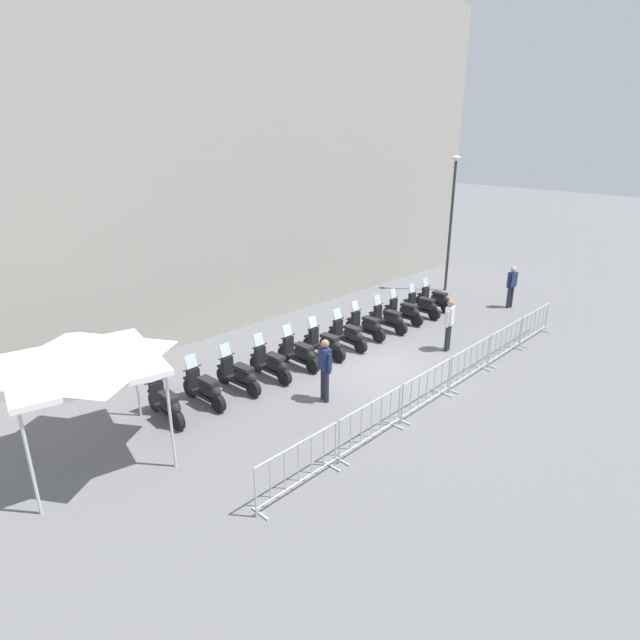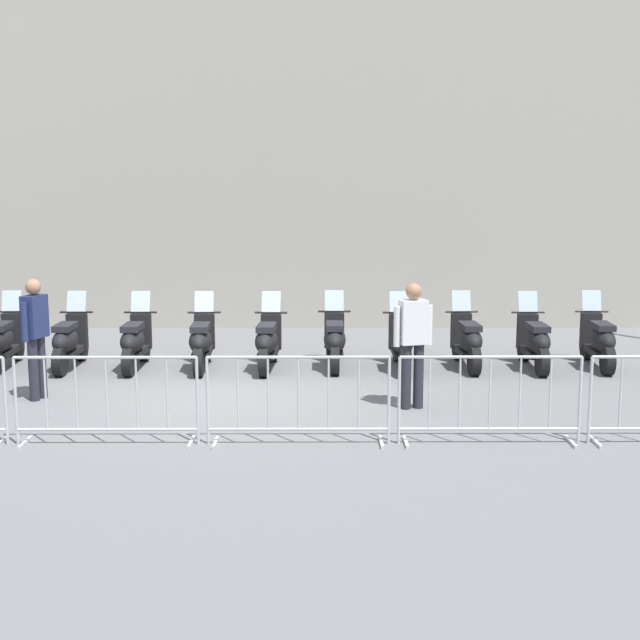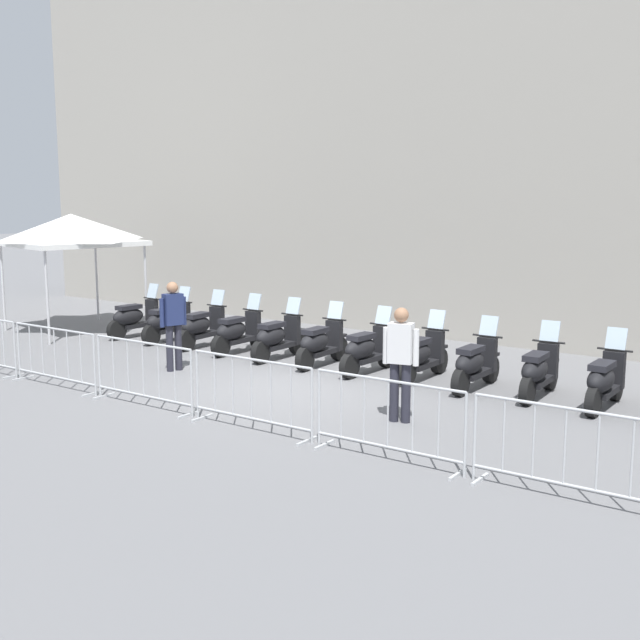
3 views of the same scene
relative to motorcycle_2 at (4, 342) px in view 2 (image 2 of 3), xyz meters
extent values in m
plane|color=slate|center=(4.14, -1.03, -0.45)|extent=(120.00, 120.00, 0.00)
cube|color=#9E998E|center=(2.73, 5.84, 5.92)|extent=(27.91, 7.96, 12.75)
cylinder|color=black|center=(-0.18, 0.68, -0.21)|extent=(0.26, 0.50, 0.48)
cube|color=black|center=(-0.02, 0.08, -0.17)|extent=(0.49, 0.91, 0.10)
ellipsoid|color=black|center=(0.05, -0.19, 0.07)|extent=(0.56, 0.90, 0.40)
cube|color=black|center=(0.04, -0.16, 0.29)|extent=(0.42, 0.65, 0.10)
cube|color=black|center=(-0.13, 0.50, 0.10)|extent=(0.36, 0.22, 0.60)
cylinder|color=black|center=(-0.13, 0.50, 0.43)|extent=(0.55, 0.18, 0.04)
cube|color=silver|center=(-0.14, 0.55, 0.61)|extent=(0.35, 0.22, 0.35)
cube|color=black|center=(-0.18, 0.68, 0.06)|extent=(0.27, 0.36, 0.06)
cylinder|color=black|center=(0.95, 0.84, -0.21)|extent=(0.23, 0.50, 0.48)
cylinder|color=black|center=(1.19, -0.37, -0.21)|extent=(0.23, 0.50, 0.48)
cube|color=black|center=(1.07, 0.24, -0.17)|extent=(0.45, 0.91, 0.10)
ellipsoid|color=black|center=(1.13, -0.04, 0.07)|extent=(0.52, 0.89, 0.40)
cube|color=black|center=(1.12, -0.01, 0.29)|extent=(0.39, 0.64, 0.10)
cube|color=black|center=(0.98, 0.66, 0.10)|extent=(0.36, 0.20, 0.60)
cylinder|color=black|center=(0.98, 0.66, 0.43)|extent=(0.56, 0.15, 0.04)
cube|color=silver|center=(0.97, 0.71, 0.61)|extent=(0.34, 0.20, 0.35)
cube|color=black|center=(0.95, 0.84, 0.06)|extent=(0.26, 0.35, 0.06)
cylinder|color=black|center=(2.03, 1.04, -0.21)|extent=(0.23, 0.50, 0.48)
cylinder|color=black|center=(2.28, -0.18, -0.21)|extent=(0.23, 0.50, 0.48)
cube|color=black|center=(2.15, 0.43, -0.17)|extent=(0.45, 0.91, 0.10)
ellipsoid|color=black|center=(2.21, 0.16, 0.07)|extent=(0.52, 0.89, 0.40)
cube|color=black|center=(2.20, 0.19, 0.29)|extent=(0.39, 0.64, 0.10)
cube|color=black|center=(2.07, 0.86, 0.10)|extent=(0.36, 0.20, 0.60)
cylinder|color=black|center=(2.07, 0.86, 0.43)|extent=(0.56, 0.15, 0.04)
cube|color=silver|center=(2.06, 0.91, 0.61)|extent=(0.34, 0.20, 0.35)
cube|color=black|center=(2.03, 1.04, 0.06)|extent=(0.26, 0.35, 0.06)
cylinder|color=black|center=(3.09, 1.23, -0.21)|extent=(0.25, 0.50, 0.48)
cylinder|color=black|center=(3.38, 0.03, -0.21)|extent=(0.25, 0.50, 0.48)
cube|color=black|center=(3.23, 0.63, -0.17)|extent=(0.47, 0.91, 0.10)
ellipsoid|color=black|center=(3.30, 0.36, 0.07)|extent=(0.54, 0.90, 0.40)
cube|color=black|center=(3.29, 0.39, 0.29)|extent=(0.41, 0.65, 0.10)
cube|color=black|center=(3.13, 1.05, 0.10)|extent=(0.36, 0.21, 0.60)
cylinder|color=black|center=(3.13, 1.05, 0.43)|extent=(0.55, 0.16, 0.04)
cube|color=silver|center=(3.12, 1.10, 0.61)|extent=(0.34, 0.21, 0.35)
cube|color=black|center=(3.09, 1.23, 0.06)|extent=(0.27, 0.36, 0.06)
cylinder|color=black|center=(4.23, 1.44, -0.21)|extent=(0.21, 0.49, 0.48)
cylinder|color=black|center=(4.40, 0.21, -0.21)|extent=(0.21, 0.49, 0.48)
cube|color=black|center=(4.32, 0.83, -0.17)|extent=(0.40, 0.90, 0.10)
ellipsoid|color=black|center=(4.36, 0.55, 0.07)|extent=(0.48, 0.88, 0.40)
cube|color=black|center=(4.35, 0.58, 0.29)|extent=(0.36, 0.63, 0.10)
cube|color=black|center=(4.26, 1.25, 0.10)|extent=(0.36, 0.19, 0.60)
cylinder|color=black|center=(4.26, 1.25, 0.43)|extent=(0.56, 0.11, 0.04)
cube|color=silver|center=(4.25, 1.30, 0.61)|extent=(0.34, 0.18, 0.35)
cube|color=black|center=(4.23, 1.44, 0.06)|extent=(0.24, 0.35, 0.06)
cylinder|color=black|center=(5.25, 1.78, -0.21)|extent=(0.23, 0.50, 0.48)
cylinder|color=black|center=(5.49, 0.56, -0.21)|extent=(0.23, 0.50, 0.48)
cube|color=black|center=(5.37, 1.17, -0.17)|extent=(0.44, 0.91, 0.10)
ellipsoid|color=black|center=(5.42, 0.90, 0.07)|extent=(0.51, 0.89, 0.40)
cube|color=black|center=(5.42, 0.93, 0.29)|extent=(0.39, 0.64, 0.10)
cube|color=black|center=(5.29, 1.60, 0.10)|extent=(0.36, 0.20, 0.60)
cylinder|color=black|center=(5.29, 1.60, 0.43)|extent=(0.56, 0.14, 0.04)
cube|color=silver|center=(5.28, 1.65, 0.61)|extent=(0.34, 0.20, 0.35)
cube|color=black|center=(5.25, 1.78, 0.06)|extent=(0.26, 0.35, 0.06)
cylinder|color=black|center=(6.35, 1.88, -0.21)|extent=(0.23, 0.50, 0.48)
cylinder|color=black|center=(6.59, 0.66, -0.21)|extent=(0.23, 0.50, 0.48)
cube|color=black|center=(6.47, 1.27, -0.17)|extent=(0.44, 0.91, 0.10)
ellipsoid|color=black|center=(6.53, 0.99, 0.07)|extent=(0.51, 0.89, 0.40)
cube|color=black|center=(6.52, 1.02, 0.29)|extent=(0.39, 0.64, 0.10)
cube|color=black|center=(6.39, 1.69, 0.10)|extent=(0.36, 0.20, 0.60)
cylinder|color=black|center=(6.39, 1.69, 0.43)|extent=(0.56, 0.14, 0.04)
cube|color=silver|center=(6.38, 1.74, 0.61)|extent=(0.34, 0.20, 0.35)
cube|color=black|center=(6.35, 1.88, 0.06)|extent=(0.26, 0.35, 0.06)
cylinder|color=black|center=(7.38, 2.17, -0.21)|extent=(0.25, 0.50, 0.48)
cylinder|color=black|center=(7.68, 0.97, -0.21)|extent=(0.25, 0.50, 0.48)
cube|color=black|center=(7.53, 1.57, -0.17)|extent=(0.48, 0.91, 0.10)
ellipsoid|color=black|center=(7.60, 1.30, 0.07)|extent=(0.55, 0.90, 0.40)
cube|color=black|center=(7.59, 1.33, 0.29)|extent=(0.42, 0.65, 0.10)
cube|color=black|center=(7.43, 1.99, 0.10)|extent=(0.36, 0.22, 0.60)
cylinder|color=black|center=(7.43, 1.99, 0.43)|extent=(0.55, 0.17, 0.04)
cube|color=silver|center=(7.41, 2.04, 0.61)|extent=(0.34, 0.21, 0.35)
cube|color=black|center=(7.38, 2.17, 0.06)|extent=(0.27, 0.36, 0.06)
cylinder|color=black|center=(8.50, 2.32, -0.21)|extent=(0.23, 0.50, 0.48)
cylinder|color=black|center=(8.75, 1.11, -0.21)|extent=(0.23, 0.50, 0.48)
cube|color=black|center=(8.63, 1.71, -0.17)|extent=(0.44, 0.91, 0.10)
ellipsoid|color=black|center=(8.68, 1.44, 0.07)|extent=(0.52, 0.89, 0.40)
cube|color=black|center=(8.67, 1.47, 0.29)|extent=(0.39, 0.64, 0.10)
cube|color=black|center=(8.54, 2.14, 0.10)|extent=(0.36, 0.20, 0.60)
cylinder|color=black|center=(8.54, 2.14, 0.43)|extent=(0.56, 0.14, 0.04)
cube|color=silver|center=(8.53, 2.19, 0.61)|extent=(0.34, 0.20, 0.35)
cube|color=black|center=(8.50, 2.32, 0.06)|extent=(0.26, 0.35, 0.06)
cylinder|color=black|center=(9.59, 2.64, -0.21)|extent=(0.21, 0.50, 0.48)
cylinder|color=black|center=(9.78, 1.42, -0.21)|extent=(0.21, 0.50, 0.48)
cube|color=black|center=(9.68, 2.03, -0.17)|extent=(0.41, 0.90, 0.10)
ellipsoid|color=black|center=(9.73, 1.75, 0.07)|extent=(0.49, 0.89, 0.40)
cube|color=black|center=(9.72, 1.78, 0.29)|extent=(0.37, 0.64, 0.10)
cube|color=black|center=(9.62, 2.46, 0.10)|extent=(0.36, 0.19, 0.60)
cylinder|color=black|center=(9.62, 2.46, 0.43)|extent=(0.56, 0.12, 0.04)
cube|color=silver|center=(9.61, 2.51, 0.61)|extent=(0.34, 0.19, 0.35)
cube|color=black|center=(9.59, 2.64, 0.06)|extent=(0.25, 0.35, 0.06)
cube|color=#B2B5B7|center=(2.26, -3.83, -0.43)|extent=(0.13, 0.44, 0.04)
cylinder|color=#B2B5B7|center=(2.34, -3.81, 0.07)|extent=(0.04, 0.04, 1.05)
cube|color=#B2B5B7|center=(2.54, -3.77, -0.43)|extent=(0.13, 0.44, 0.04)
cube|color=#B2B5B7|center=(4.47, -3.38, -0.43)|extent=(0.13, 0.44, 0.04)
cylinder|color=#B2B5B7|center=(2.46, -3.79, 0.07)|extent=(0.04, 0.04, 1.05)
cylinder|color=#B2B5B7|center=(4.55, -3.36, 0.07)|extent=(0.04, 0.04, 1.05)
cylinder|color=#B2B5B7|center=(3.50, -3.57, 0.60)|extent=(2.10, 0.46, 0.04)
cylinder|color=#B2B5B7|center=(3.50, -3.57, -0.27)|extent=(2.10, 0.46, 0.04)
cylinder|color=#B2B5B7|center=(2.81, -3.71, 0.16)|extent=(0.02, 0.02, 0.87)
cylinder|color=#B2B5B7|center=(3.15, -3.64, 0.16)|extent=(0.02, 0.02, 0.87)
cylinder|color=#B2B5B7|center=(3.50, -3.57, 0.16)|extent=(0.02, 0.02, 0.87)
cylinder|color=#B2B5B7|center=(3.85, -3.50, 0.16)|extent=(0.02, 0.02, 0.87)
cylinder|color=#B2B5B7|center=(4.20, -3.43, 0.16)|extent=(0.02, 0.02, 0.87)
cube|color=#B2B5B7|center=(4.75, -3.32, -0.43)|extent=(0.13, 0.44, 0.04)
cube|color=#B2B5B7|center=(6.68, -2.92, -0.43)|extent=(0.13, 0.44, 0.04)
cylinder|color=#B2B5B7|center=(4.67, -3.33, 0.07)|extent=(0.04, 0.04, 1.05)
cylinder|color=#B2B5B7|center=(6.76, -2.91, 0.07)|extent=(0.04, 0.04, 1.05)
cylinder|color=#B2B5B7|center=(5.71, -3.12, 0.60)|extent=(2.10, 0.46, 0.04)
cylinder|color=#B2B5B7|center=(5.71, -3.12, -0.27)|extent=(2.10, 0.46, 0.04)
cylinder|color=#B2B5B7|center=(5.02, -3.26, 0.16)|extent=(0.02, 0.02, 0.87)
cylinder|color=#B2B5B7|center=(5.36, -3.19, 0.16)|extent=(0.02, 0.02, 0.87)
cylinder|color=#B2B5B7|center=(5.71, -3.12, 0.16)|extent=(0.02, 0.02, 0.87)
cylinder|color=#B2B5B7|center=(6.06, -3.05, 0.16)|extent=(0.02, 0.02, 0.87)
cylinder|color=#B2B5B7|center=(6.41, -2.98, 0.16)|extent=(0.02, 0.02, 0.87)
cube|color=#B2B5B7|center=(6.96, -2.87, -0.43)|extent=(0.13, 0.44, 0.04)
cube|color=#B2B5B7|center=(8.89, -2.47, -0.43)|extent=(0.13, 0.44, 0.04)
cylinder|color=#B2B5B7|center=(6.88, -2.88, 0.07)|extent=(0.04, 0.04, 1.05)
cylinder|color=#B2B5B7|center=(8.97, -2.45, 0.07)|extent=(0.04, 0.04, 1.05)
cylinder|color=#B2B5B7|center=(7.92, -2.67, 0.60)|extent=(2.10, 0.46, 0.04)
cylinder|color=#B2B5B7|center=(7.92, -2.67, -0.27)|extent=(2.10, 0.46, 0.04)
cylinder|color=#B2B5B7|center=(7.23, -2.81, 0.16)|extent=(0.02, 0.02, 0.87)
cylinder|color=#B2B5B7|center=(7.57, -2.74, 0.16)|extent=(0.02, 0.02, 0.87)
cylinder|color=#B2B5B7|center=(7.92, -2.67, 0.16)|extent=(0.02, 0.02, 0.87)
cylinder|color=#B2B5B7|center=(8.27, -2.60, 0.16)|extent=(0.02, 0.02, 0.87)
cylinder|color=#B2B5B7|center=(8.62, -2.53, 0.16)|extent=(0.02, 0.02, 0.87)
cube|color=#B2B5B7|center=(9.17, -2.41, -0.43)|extent=(0.13, 0.44, 0.04)
cylinder|color=#B2B5B7|center=(9.09, -2.43, 0.07)|extent=(0.04, 0.04, 1.05)
cylinder|color=#B2B5B7|center=(9.44, -2.36, 0.16)|extent=(0.02, 0.02, 0.87)
cylinder|color=#23232D|center=(6.80, -1.27, 0.00)|extent=(0.14, 0.14, 0.90)
cylinder|color=#23232D|center=(6.96, -1.19, 0.00)|extent=(0.14, 0.14, 0.90)
cube|color=silver|center=(6.88, -1.23, 0.75)|extent=(0.42, 0.35, 0.60)
sphere|color=#9E7051|center=(6.88, -1.23, 1.17)|extent=(0.22, 0.22, 0.22)
cylinder|color=silver|center=(6.68, -1.33, 0.70)|extent=(0.09, 0.09, 0.55)
cylinder|color=silver|center=(7.09, -1.13, 0.70)|extent=(0.09, 0.09, 0.55)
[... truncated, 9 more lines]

